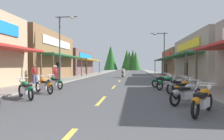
# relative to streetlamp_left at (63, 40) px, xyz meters

# --- Properties ---
(ground) EXTENTS (10.19, 96.20, 0.10)m
(ground) POSITION_rel_streetlamp_left_xyz_m (5.18, 17.33, -4.22)
(ground) COLOR #4C4C4F
(sidewalk_left) EXTENTS (2.76, 96.20, 0.12)m
(sidewalk_left) POSITION_rel_streetlamp_left_xyz_m (-1.29, 17.33, -4.11)
(sidewalk_left) COLOR gray
(sidewalk_left) RESTS_ON ground
(sidewalk_right) EXTENTS (2.76, 96.20, 0.12)m
(sidewalk_right) POSITION_rel_streetlamp_left_xyz_m (11.66, 17.33, -4.11)
(sidewalk_right) COLOR gray
(sidewalk_right) RESTS_ON ground
(centerline_dashes) EXTENTS (0.16, 68.84, 0.01)m
(centerline_dashes) POSITION_rel_streetlamp_left_xyz_m (5.18, 19.29, -4.16)
(centerline_dashes) COLOR #E0C64C
(centerline_dashes) RESTS_ON ground
(storefront_left_middle) EXTENTS (8.73, 11.61, 5.81)m
(storefront_left_middle) POSITION_rel_streetlamp_left_xyz_m (-6.10, 5.21, -1.26)
(storefront_left_middle) COLOR olive
(storefront_left_middle) RESTS_ON ground
(storefront_left_far) EXTENTS (10.46, 13.85, 4.69)m
(storefront_left_far) POSITION_rel_streetlamp_left_xyz_m (-6.96, 19.44, -1.82)
(storefront_left_far) COLOR brown
(storefront_left_far) RESTS_ON ground
(storefront_right_middle) EXTENTS (9.62, 12.88, 5.20)m
(storefront_right_middle) POSITION_rel_streetlamp_left_xyz_m (16.91, 5.85, -1.56)
(storefront_right_middle) COLOR gray
(storefront_right_middle) RESTS_ON ground
(storefront_right_far) EXTENTS (8.19, 11.25, 4.78)m
(storefront_right_far) POSITION_rel_streetlamp_left_xyz_m (16.19, 18.99, -1.78)
(storefront_right_far) COLOR brown
(storefront_right_far) RESTS_ON ground
(streetlamp_left) EXTENTS (2.12, 0.30, 6.43)m
(streetlamp_left) POSITION_rel_streetlamp_left_xyz_m (0.00, 0.00, 0.00)
(streetlamp_left) COLOR #474C51
(streetlamp_left) RESTS_ON ground
(streetlamp_right) EXTENTS (2.12, 0.30, 5.98)m
(streetlamp_right) POSITION_rel_streetlamp_left_xyz_m (10.35, 7.38, -0.25)
(streetlamp_right) COLOR #474C51
(streetlamp_right) RESTS_ON ground
(motorcycle_parked_right_0) EXTENTS (1.32, 1.80, 1.04)m
(motorcycle_parked_right_0) POSITION_rel_streetlamp_left_xyz_m (8.99, -10.69, -3.68)
(motorcycle_parked_right_0) COLOR black
(motorcycle_parked_right_0) RESTS_ON ground
(motorcycle_parked_right_1) EXTENTS (1.75, 1.39, 1.04)m
(motorcycle_parked_right_1) POSITION_rel_streetlamp_left_xyz_m (8.93, -9.04, -3.68)
(motorcycle_parked_right_1) COLOR black
(motorcycle_parked_right_1) RESTS_ON ground
(motorcycle_parked_right_2) EXTENTS (1.47, 1.69, 1.04)m
(motorcycle_parked_right_2) POSITION_rel_streetlamp_left_xyz_m (9.26, -7.22, -3.68)
(motorcycle_parked_right_2) COLOR black
(motorcycle_parked_right_2) RESTS_ON ground
(motorcycle_parked_right_3) EXTENTS (1.69, 1.46, 1.04)m
(motorcycle_parked_right_3) POSITION_rel_streetlamp_left_xyz_m (9.36, -5.72, -3.68)
(motorcycle_parked_right_3) COLOR black
(motorcycle_parked_right_3) RESTS_ON ground
(motorcycle_parked_right_4) EXTENTS (1.71, 1.45, 1.04)m
(motorcycle_parked_right_4) POSITION_rel_streetlamp_left_xyz_m (9.03, -3.92, -3.68)
(motorcycle_parked_right_4) COLOR black
(motorcycle_parked_right_4) RESTS_ON ground
(motorcycle_parked_right_5) EXTENTS (1.84, 1.26, 1.04)m
(motorcycle_parked_right_5) POSITION_rel_streetlamp_left_xyz_m (8.96, -2.27, -3.68)
(motorcycle_parked_right_5) COLOR black
(motorcycle_parked_right_5) RESTS_ON ground
(motorcycle_parked_right_6) EXTENTS (1.38, 1.76, 1.04)m
(motorcycle_parked_right_6) POSITION_rel_streetlamp_left_xyz_m (9.35, -0.43, -3.68)
(motorcycle_parked_right_6) COLOR black
(motorcycle_parked_right_6) RESTS_ON ground
(motorcycle_parked_left_1) EXTENTS (1.68, 1.48, 1.04)m
(motorcycle_parked_left_1) POSITION_rel_streetlamp_left_xyz_m (1.33, -8.47, -3.68)
(motorcycle_parked_left_1) COLOR black
(motorcycle_parked_left_1) RESTS_ON ground
(motorcycle_parked_left_2) EXTENTS (1.78, 1.35, 1.04)m
(motorcycle_parked_left_2) POSITION_rel_streetlamp_left_xyz_m (1.32, -6.51, -3.68)
(motorcycle_parked_left_2) COLOR black
(motorcycle_parked_left_2) RESTS_ON ground
(motorcycle_parked_left_3) EXTENTS (1.80, 1.32, 1.04)m
(motorcycle_parked_left_3) POSITION_rel_streetlamp_left_xyz_m (1.03, -4.34, -3.68)
(motorcycle_parked_left_3) COLOR black
(motorcycle_parked_left_3) RESTS_ON ground
(rider_cruising_lead) EXTENTS (0.60, 2.14, 1.57)m
(rider_cruising_lead) POSITION_rel_streetlamp_left_xyz_m (5.25, 9.67, -3.51)
(rider_cruising_lead) COLOR black
(rider_cruising_lead) RESTS_ON ground
(pedestrian_by_shop) EXTENTS (0.32, 0.56, 1.73)m
(pedestrian_by_shop) POSITION_rel_streetlamp_left_xyz_m (-0.60, -0.62, -3.16)
(pedestrian_by_shop) COLOR #B2A599
(pedestrian_by_shop) RESTS_ON ground
(pedestrian_browsing) EXTENTS (0.39, 0.52, 1.73)m
(pedestrian_browsing) POSITION_rel_streetlamp_left_xyz_m (-0.50, -0.59, -3.16)
(pedestrian_browsing) COLOR maroon
(pedestrian_browsing) RESTS_ON ground
(pedestrian_waiting) EXTENTS (0.43, 0.47, 1.79)m
(pedestrian_waiting) POSITION_rel_streetlamp_left_xyz_m (-1.93, -1.73, -3.12)
(pedestrian_waiting) COLOR #333F8C
(pedestrian_waiting) RESTS_ON ground
(treeline_backdrop) EXTENTS (17.15, 12.07, 11.42)m
(treeline_backdrop) POSITION_rel_streetlamp_left_xyz_m (1.20, 66.65, 0.80)
(treeline_backdrop) COLOR #2A6023
(treeline_backdrop) RESTS_ON ground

